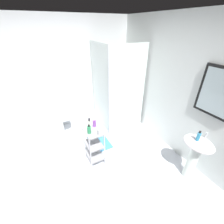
{
  "coord_description": "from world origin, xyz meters",
  "views": [
    {
      "loc": [
        1.65,
        -0.43,
        2.3
      ],
      "look_at": [
        -0.49,
        0.71,
        0.86
      ],
      "focal_mm": 23.86,
      "sensor_mm": 36.0,
      "label": 1
    }
  ],
  "objects": [
    {
      "name": "hand_soap_bottle",
      "position": [
        0.75,
        1.48,
        0.88
      ],
      "size": [
        0.05,
        0.05,
        0.17
      ],
      "color": "#389ED1",
      "rests_on": "pedestal_sink"
    },
    {
      "name": "sink_faucet",
      "position": [
        0.77,
        1.64,
        0.86
      ],
      "size": [
        0.03,
        0.03,
        0.1
      ],
      "primitive_type": "cylinder",
      "color": "silver",
      "rests_on": "pedestal_sink"
    },
    {
      "name": "pedestal_sink",
      "position": [
        0.77,
        1.52,
        0.58
      ],
      "size": [
        0.46,
        0.37,
        0.81
      ],
      "color": "white",
      "rests_on": "ground_plane"
    },
    {
      "name": "toilet",
      "position": [
        -1.48,
        -0.22,
        0.31
      ],
      "size": [
        0.37,
        0.49,
        0.76
      ],
      "color": "white",
      "rests_on": "ground_plane"
    },
    {
      "name": "rinse_cup",
      "position": [
        -0.14,
        0.29,
        0.79
      ],
      "size": [
        0.08,
        0.08,
        0.1
      ],
      "primitive_type": "cylinder",
      "color": "silver",
      "rests_on": "storage_cart"
    },
    {
      "name": "shower_stall",
      "position": [
        -1.21,
        1.18,
        0.46
      ],
      "size": [
        0.92,
        0.92,
        2.0
      ],
      "color": "white",
      "rests_on": "ground_plane"
    },
    {
      "name": "bath_mat",
      "position": [
        -0.74,
        0.51,
        0.01
      ],
      "size": [
        0.6,
        0.4,
        0.02
      ],
      "primitive_type": "cube",
      "color": "teal",
      "rests_on": "ground_plane"
    },
    {
      "name": "lotion_bottle_white",
      "position": [
        -0.33,
        0.2,
        0.84
      ],
      "size": [
        0.07,
        0.07,
        0.23
      ],
      "color": "white",
      "rests_on": "storage_cart"
    },
    {
      "name": "conditioner_bottle_purple",
      "position": [
        -0.38,
        0.3,
        0.81
      ],
      "size": [
        0.06,
        0.06,
        0.16
      ],
      "color": "purple",
      "rests_on": "storage_cart"
    },
    {
      "name": "ground_plane",
      "position": [
        0.0,
        0.0,
        -0.01
      ],
      "size": [
        4.2,
        4.2,
        0.02
      ],
      "primitive_type": "cube",
      "color": "silver"
    },
    {
      "name": "storage_cart",
      "position": [
        -0.27,
        0.22,
        0.44
      ],
      "size": [
        0.38,
        0.28,
        0.74
      ],
      "color": "silver",
      "rests_on": "ground_plane"
    },
    {
      "name": "wall_left",
      "position": [
        -1.85,
        0.0,
        1.25
      ],
      "size": [
        0.1,
        4.2,
        2.5
      ],
      "primitive_type": "cube",
      "color": "silver",
      "rests_on": "ground_plane"
    },
    {
      "name": "body_wash_bottle_green",
      "position": [
        -0.25,
        0.15,
        0.81
      ],
      "size": [
        0.06,
        0.06,
        0.16
      ],
      "color": "#319B61",
      "rests_on": "storage_cart"
    },
    {
      "name": "wall_back",
      "position": [
        0.01,
        1.85,
        1.25
      ],
      "size": [
        4.2,
        0.14,
        2.5
      ],
      "color": "silver",
      "rests_on": "ground_plane"
    }
  ]
}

